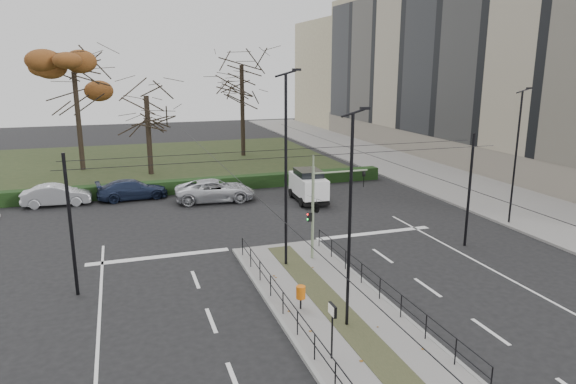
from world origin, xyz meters
The scene contains 21 objects.
ground centered at (0.00, 0.00, 0.00)m, with size 140.00×140.00×0.00m, color black.
median_island centered at (0.00, -2.50, 0.07)m, with size 4.40×15.00×0.14m, color slate.
sidewalk_east centered at (18.00, 22.00, 0.07)m, with size 8.00×90.00×0.14m, color slate.
park centered at (-6.00, 32.00, 0.05)m, with size 38.00×26.00×0.10m, color #222F17.
hedge centered at (-6.00, 18.60, 0.50)m, with size 38.00×1.00×1.00m, color black.
apartment_block centered at (27.97, 23.97, 10.39)m, with size 13.09×52.10×21.64m.
median_railing centered at (0.00, -2.60, 0.98)m, with size 4.14×13.24×0.92m.
catenary centered at (0.00, 1.62, 3.42)m, with size 20.00×34.00×6.00m.
traffic_light centered at (1.37, 2.52, 2.81)m, with size 3.11×1.79×4.58m.
litter_bin centered at (-1.27, -2.41, 0.81)m, with size 0.36×0.36×0.93m.
info_panel centered at (-1.50, -6.00, 1.62)m, with size 0.11×0.49×1.89m.
streetlamp_median_near centered at (-0.09, -4.13, 4.13)m, with size 0.66×0.13×7.84m.
streetlamp_median_far centered at (-0.36, 2.13, 4.75)m, with size 0.76×0.15×9.06m.
streetlamp_sidewalk centered at (14.52, 4.34, 4.20)m, with size 0.67×0.14×7.99m.
parked_car_second centered at (-11.81, 17.65, 0.73)m, with size 1.55×4.44×1.46m, color #B6B8BE.
parked_car_third centered at (-6.84, 17.82, 0.71)m, with size 1.99×4.90×1.42m, color #1C2641.
parked_car_fourth centered at (-1.30, 15.39, 0.77)m, with size 2.57×5.58×1.55m, color #B6B8BE.
white_van centered at (4.90, 13.25, 1.20)m, with size 2.15×4.30×2.29m.
rust_tree centered at (-10.80, 30.10, 8.82)m, with size 8.59×8.59×11.49m.
bare_tree_center centered at (4.95, 32.98, 8.74)m, with size 6.77×6.77×12.39m.
bare_tree_near centered at (-5.01, 26.11, 6.36)m, with size 5.77×5.77×8.98m.
Camera 1 is at (-7.48, -19.58, 9.29)m, focal length 32.00 mm.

